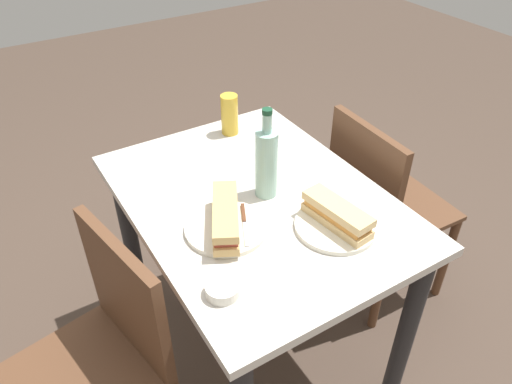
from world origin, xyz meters
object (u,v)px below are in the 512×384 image
water_bottle (266,162)px  plate_near (226,228)px  baguette_sandwich_near (226,217)px  knife_near (244,222)px  baguette_sandwich_far (337,214)px  knife_far (346,213)px  plate_far (336,226)px  chair_far (378,203)px  chair_near (104,354)px  olive_bowl (223,289)px  beer_glass (230,115)px  dining_table (256,230)px

water_bottle → plate_near: bearing=-64.9°
plate_near → baguette_sandwich_near: baguette_sandwich_near is taller
baguette_sandwich_near → knife_near: baguette_sandwich_near is taller
baguette_sandwich_far → knife_far: bearing=109.1°
plate_far → knife_far: 0.06m
knife_near → water_bottle: (-0.10, 0.14, 0.10)m
chair_far → chair_near: size_ratio=1.00×
water_bottle → baguette_sandwich_near: bearing=-64.9°
plate_near → olive_bowl: (0.20, -0.12, 0.01)m
knife_far → water_bottle: water_bottle is taller
beer_glass → plate_near: bearing=-30.3°
water_bottle → beer_glass: 0.40m
plate_far → knife_far: (-0.02, 0.05, 0.01)m
beer_glass → dining_table: bearing=-17.9°
dining_table → plate_near: (0.09, -0.15, 0.14)m
chair_far → knife_near: chair_far is taller
knife_near → plate_far: bearing=57.4°
water_bottle → beer_glass: water_bottle is taller
plate_near → knife_far: knife_far is taller
dining_table → knife_far: (0.22, 0.17, 0.15)m
knife_near → olive_bowl: 0.26m
beer_glass → olive_bowl: (0.68, -0.40, -0.06)m
knife_near → baguette_sandwich_far: (0.14, 0.22, 0.03)m
dining_table → olive_bowl: size_ratio=11.35×
dining_table → olive_bowl: bearing=-43.4°
chair_far → plate_far: bearing=-61.1°
beer_glass → olive_bowl: beer_glass is taller
chair_near → plate_near: 0.49m
baguette_sandwich_near → olive_bowl: size_ratio=2.92×
knife_near → beer_glass: beer_glass is taller
water_bottle → beer_glass: (-0.39, 0.09, -0.04)m
baguette_sandwich_far → beer_glass: 0.63m
plate_far → baguette_sandwich_far: baguette_sandwich_far is taller
beer_glass → olive_bowl: size_ratio=1.74×
chair_near → baguette_sandwich_near: chair_near is taller
knife_near → plate_far: knife_near is taller
baguette_sandwich_near → knife_far: bearing=67.1°
plate_far → water_bottle: water_bottle is taller
chair_far → water_bottle: bearing=-89.9°
plate_near → plate_far: same height
knife_near → olive_bowl: size_ratio=1.92×
chair_near → plate_near: size_ratio=3.58×
beer_glass → olive_bowl: 0.79m
chair_far → plate_near: size_ratio=3.58×
baguette_sandwich_near → baguette_sandwich_far: 0.31m
chair_far → plate_near: chair_far is taller
knife_far → baguette_sandwich_far: bearing=-70.9°
chair_near → plate_far: (0.14, 0.68, 0.27)m
baguette_sandwich_far → beer_glass: size_ratio=1.50×
plate_far → olive_bowl: olive_bowl is taller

